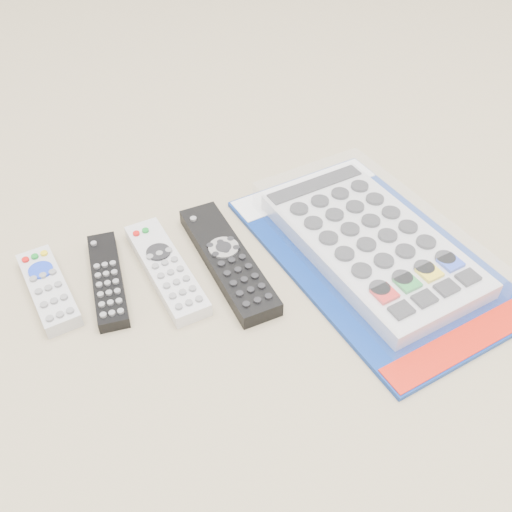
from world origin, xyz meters
name	(u,v)px	position (x,y,z in m)	size (l,w,h in m)	color
remote_small_grey	(48,288)	(-0.21, 0.06, 0.01)	(0.06, 0.14, 0.02)	#B7B7B9
remote_slim_black	(108,279)	(-0.14, 0.05, 0.01)	(0.05, 0.16, 0.02)	black
remote_silver_dvd	(166,269)	(-0.06, 0.03, 0.01)	(0.06, 0.19, 0.02)	silver
remote_large_black	(228,260)	(0.01, 0.02, 0.01)	(0.06, 0.22, 0.02)	black
jumbo_remote_packaged	(372,241)	(0.19, -0.03, 0.02)	(0.27, 0.40, 0.05)	navy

